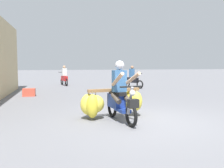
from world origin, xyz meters
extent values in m
plane|color=slate|center=(0.00, 0.00, 0.00)|extent=(120.00, 120.00, 0.00)
torus|color=black|center=(-0.52, -0.40, 0.28)|extent=(0.17, 0.57, 0.56)
torus|color=black|center=(-0.71, 0.79, 0.28)|extent=(0.17, 0.57, 0.56)
cube|color=navy|center=(-0.60, 0.10, 0.32)|extent=(0.32, 0.59, 0.08)
cube|color=navy|center=(-0.66, 0.49, 0.50)|extent=(0.38, 0.68, 0.36)
cube|color=black|center=(-0.65, 0.41, 0.72)|extent=(0.35, 0.63, 0.10)
cylinder|color=gray|center=(-0.53, -0.34, 0.62)|extent=(0.11, 0.29, 0.69)
cylinder|color=black|center=(-0.53, -0.38, 0.96)|extent=(0.56, 0.13, 0.04)
sphere|color=silver|center=(-0.51, -0.46, 0.82)|extent=(0.14, 0.14, 0.14)
cube|color=black|center=(-0.51, -0.49, 0.58)|extent=(0.26, 0.20, 0.20)
cube|color=navy|center=(-0.52, -0.40, 0.58)|extent=(0.14, 0.29, 0.04)
cube|color=olive|center=(-0.69, 0.64, 0.78)|extent=(1.50, 0.33, 0.08)
cube|color=olive|center=(-0.71, 0.82, 0.75)|extent=(1.35, 0.29, 0.06)
ellipsoid|color=yellow|center=(-0.11, 1.02, 0.45)|extent=(0.43, 0.40, 0.54)
cylinder|color=#998459|center=(-0.11, 1.02, 0.74)|extent=(0.02, 0.02, 0.10)
ellipsoid|color=yellow|center=(-0.01, 0.85, 0.44)|extent=(0.36, 0.33, 0.44)
cylinder|color=#998459|center=(-0.01, 0.85, 0.71)|extent=(0.02, 0.02, 0.16)
ellipsoid|color=gold|center=(-1.32, 0.46, 0.39)|extent=(0.35, 0.32, 0.63)
cylinder|color=#998459|center=(-1.32, 0.46, 0.73)|extent=(0.02, 0.02, 0.12)
ellipsoid|color=yellow|center=(-1.39, 0.63, 0.41)|extent=(0.47, 0.43, 0.57)
cylinder|color=#998459|center=(-1.39, 0.63, 0.73)|extent=(0.02, 0.02, 0.12)
ellipsoid|color=yellow|center=(-0.03, 0.66, 0.45)|extent=(0.36, 0.33, 0.54)
cylinder|color=#998459|center=(-0.03, 0.66, 0.74)|extent=(0.02, 0.02, 0.10)
ellipsoid|color=gold|center=(-0.17, 0.74, 0.44)|extent=(0.42, 0.39, 0.46)
cylinder|color=#998459|center=(-0.17, 0.74, 0.71)|extent=(0.02, 0.02, 0.15)
ellipsoid|color=yellow|center=(-1.35, 0.82, 0.35)|extent=(0.34, 0.31, 0.58)
cylinder|color=#998459|center=(-1.35, 0.82, 0.70)|extent=(0.02, 0.02, 0.18)
ellipsoid|color=yellow|center=(-1.21, 0.58, 0.42)|extent=(0.52, 0.47, 0.47)
cylinder|color=#998459|center=(-1.21, 0.58, 0.71)|extent=(0.02, 0.02, 0.16)
cube|color=#386699|center=(-0.63, 0.30, 1.05)|extent=(0.37, 0.27, 0.56)
sphere|color=silver|center=(-0.63, 0.28, 1.46)|extent=(0.24, 0.24, 0.24)
cylinder|color=tan|center=(-0.39, -0.01, 1.11)|extent=(0.25, 0.72, 0.39)
cylinder|color=tan|center=(-0.77, -0.07, 1.11)|extent=(0.15, 0.72, 0.39)
cylinder|color=#4C4238|center=(-0.48, 0.20, 0.62)|extent=(0.20, 0.45, 0.27)
cylinder|color=#4C4238|center=(-0.75, 0.16, 0.62)|extent=(0.20, 0.45, 0.27)
torus|color=black|center=(2.76, 8.16, 0.26)|extent=(0.33, 0.49, 0.52)
torus|color=black|center=(2.21, 9.12, 0.26)|extent=(0.33, 0.49, 0.52)
cube|color=black|center=(2.43, 8.73, 0.50)|extent=(0.66, 0.90, 0.32)
cylinder|color=black|center=(2.73, 8.21, 0.92)|extent=(0.45, 0.28, 0.04)
cube|color=#386699|center=(2.42, 8.75, 0.95)|extent=(0.36, 0.32, 0.52)
sphere|color=#9E7051|center=(2.43, 8.73, 1.30)|extent=(0.20, 0.20, 0.20)
torus|color=black|center=(-1.81, 12.12, 0.26)|extent=(0.20, 0.52, 0.52)
torus|color=black|center=(-1.54, 11.05, 0.26)|extent=(0.20, 0.52, 0.52)
cube|color=red|center=(-1.65, 11.49, 0.50)|extent=(0.45, 0.93, 0.32)
cylinder|color=black|center=(-1.80, 12.07, 0.92)|extent=(0.49, 0.16, 0.04)
cube|color=silver|center=(-1.65, 11.47, 0.95)|extent=(0.34, 0.27, 0.52)
sphere|color=tan|center=(-1.65, 11.49, 1.30)|extent=(0.20, 0.20, 0.20)
torus|color=black|center=(0.83, 5.66, 0.26)|extent=(0.17, 0.53, 0.52)
torus|color=black|center=(1.01, 6.75, 0.26)|extent=(0.17, 0.53, 0.52)
cube|color=silver|center=(0.94, 6.30, 0.50)|extent=(0.39, 0.93, 0.32)
cylinder|color=black|center=(0.84, 5.71, 0.92)|extent=(0.50, 0.12, 0.04)
cube|color=#386699|center=(0.94, 6.32, 0.95)|extent=(0.33, 0.25, 0.52)
sphere|color=tan|center=(0.94, 6.30, 1.30)|extent=(0.20, 0.20, 0.20)
cube|color=#CC4C38|center=(-3.47, 6.02, 0.18)|extent=(0.56, 0.40, 0.36)
camera|label=1|loc=(-2.24, -5.77, 1.48)|focal=38.80mm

